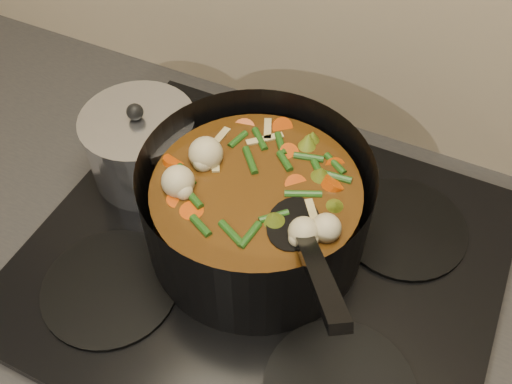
% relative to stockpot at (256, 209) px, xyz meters
% --- Properties ---
extents(stovetop, '(0.62, 0.54, 0.03)m').
position_rel_stockpot_xyz_m(stovetop, '(0.02, -0.02, -0.08)').
color(stovetop, black).
rests_on(stovetop, counter).
extents(stockpot, '(0.38, 0.39, 0.22)m').
position_rel_stockpot_xyz_m(stockpot, '(0.00, 0.00, 0.00)').
color(stockpot, black).
rests_on(stockpot, stovetop).
extents(saucepan, '(0.17, 0.17, 0.14)m').
position_rel_stockpot_xyz_m(saucepan, '(-0.21, 0.04, -0.01)').
color(saucepan, silver).
rests_on(saucepan, stovetop).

